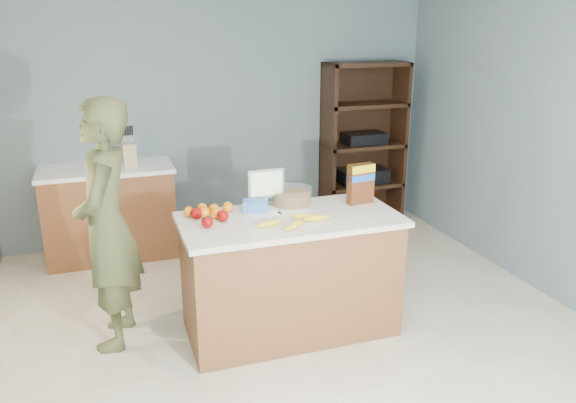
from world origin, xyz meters
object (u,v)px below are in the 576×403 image
object	(u,v)px
cereal_box	(361,181)
person	(107,226)
counter_peninsula	(290,279)
tv	(266,185)
shelving_unit	(361,147)

from	to	relation	value
cereal_box	person	bearing A→B (deg)	175.33
cereal_box	counter_peninsula	bearing A→B (deg)	-168.02
counter_peninsula	cereal_box	bearing A→B (deg)	11.98
person	cereal_box	world-z (taller)	person
counter_peninsula	tv	distance (m)	0.72
person	tv	bearing A→B (deg)	103.78
person	shelving_unit	bearing A→B (deg)	134.69
shelving_unit	person	size ratio (longest dim) A/B	1.02
shelving_unit	counter_peninsula	bearing A→B (deg)	-127.11
tv	cereal_box	size ratio (longest dim) A/B	0.93
counter_peninsula	person	xyz separation A→B (m)	(-1.24, 0.28, 0.47)
counter_peninsula	tv	xyz separation A→B (m)	(-0.09, 0.31, 0.64)
counter_peninsula	tv	world-z (taller)	tv
counter_peninsula	shelving_unit	xyz separation A→B (m)	(1.55, 2.05, 0.45)
tv	cereal_box	distance (m)	0.71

